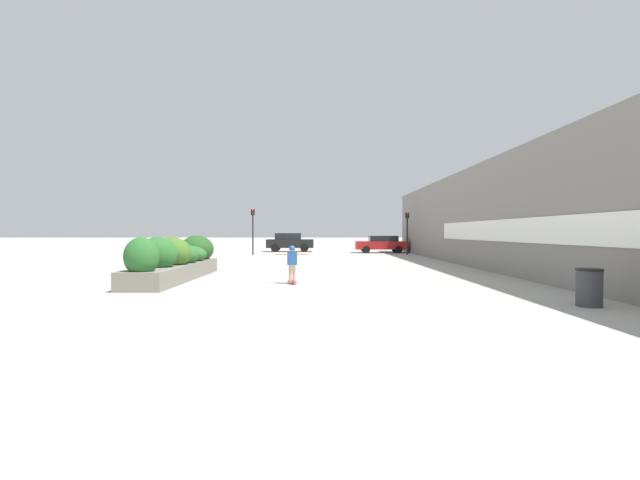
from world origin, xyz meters
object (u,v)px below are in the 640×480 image
traffic_light_left (251,224)px  trash_bin (586,287)px  skateboard (290,282)px  car_center_right (379,244)px  traffic_light_right (405,226)px  car_leftmost (287,242)px  car_center_left (506,243)px  skateboarder (290,260)px

traffic_light_left → trash_bin: bearing=-66.5°
skateboard → car_center_right: (6.15, 25.19, 0.69)m
traffic_light_right → car_leftmost: bearing=146.4°
car_center_right → traffic_light_right: 4.37m
trash_bin → car_center_right: size_ratio=0.21×
skateboard → car_center_left: (17.61, 27.11, 0.69)m
skateboarder → car_leftmost: car_leftmost is taller
car_center_left → car_center_right: bearing=99.5°
skateboarder → traffic_light_right: (7.64, 21.36, 1.42)m
car_leftmost → car_center_left: size_ratio=0.95×
skateboard → traffic_light_right: (7.64, 21.36, 2.17)m
car_leftmost → car_center_right: 8.27m
car_leftmost → car_center_left: (19.37, -0.49, -0.11)m
traffic_light_left → skateboarder: bearing=-78.8°
skateboard → traffic_light_right: 22.79m
skateboarder → car_center_right: car_center_right is taller
skateboarder → traffic_light_right: 22.73m
car_center_right → traffic_light_left: size_ratio=1.23×
car_leftmost → traffic_light_right: bearing=56.4°
skateboarder → car_center_left: car_center_left is taller
car_center_right → traffic_light_left: 11.20m
car_center_right → car_center_left: bearing=-80.5°
trash_bin → car_center_right: bearing=92.1°
car_center_left → skateboarder: bearing=147.0°
skateboarder → traffic_light_left: 21.67m
skateboarder → trash_bin: size_ratio=1.35×
skateboard → skateboarder: skateboarder is taller
trash_bin → skateboarder: bearing=144.6°
skateboard → car_center_right: car_center_right is taller
skateboard → car_center_right: size_ratio=0.18×
skateboard → trash_bin: size_ratio=0.85×
car_center_left → traffic_light_right: (-9.97, -5.75, 1.48)m
car_center_right → traffic_light_right: size_ratio=1.32×
traffic_light_left → car_center_left: bearing=15.2°
car_leftmost → car_center_right: bearing=73.0°
car_leftmost → trash_bin: bearing=15.4°
car_leftmost → traffic_light_left: bearing=-20.8°
trash_bin → traffic_light_left: 28.82m
trash_bin → car_center_left: 33.89m
trash_bin → traffic_light_right: 26.59m
skateboard → traffic_light_left: traffic_light_left is taller
car_leftmost → car_center_left: car_leftmost is taller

